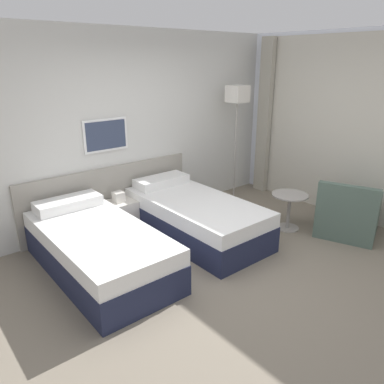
# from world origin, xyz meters

# --- Properties ---
(ground_plane) EXTENTS (16.00, 16.00, 0.00)m
(ground_plane) POSITION_xyz_m (0.00, 0.00, 0.00)
(ground_plane) COLOR slate
(wall_headboard) EXTENTS (10.00, 0.10, 2.70)m
(wall_headboard) POSITION_xyz_m (-0.02, 2.03, 1.30)
(wall_headboard) COLOR silver
(wall_headboard) RESTS_ON ground_plane
(wall_window) EXTENTS (0.21, 4.51, 2.70)m
(wall_window) POSITION_xyz_m (2.59, -0.14, 1.34)
(wall_window) COLOR white
(wall_window) RESTS_ON ground_plane
(bed_near_door) EXTENTS (1.00, 2.04, 0.65)m
(bed_near_door) POSITION_xyz_m (-1.11, 0.96, 0.27)
(bed_near_door) COLOR #1E233D
(bed_near_door) RESTS_ON ground_plane
(bed_near_window) EXTENTS (1.00, 2.04, 0.65)m
(bed_near_window) POSITION_xyz_m (0.31, 0.96, 0.27)
(bed_near_window) COLOR #1E233D
(bed_near_window) RESTS_ON ground_plane
(nightstand) EXTENTS (0.46, 0.37, 0.57)m
(nightstand) POSITION_xyz_m (-0.40, 1.74, 0.23)
(nightstand) COLOR beige
(nightstand) RESTS_ON ground_plane
(floor_lamp) EXTENTS (0.28, 0.28, 1.91)m
(floor_lamp) POSITION_xyz_m (1.70, 1.57, 1.66)
(floor_lamp) COLOR #9E9993
(floor_lamp) RESTS_ON ground_plane
(side_table) EXTENTS (0.50, 0.50, 0.52)m
(side_table) POSITION_xyz_m (1.47, 0.28, 0.37)
(side_table) COLOR gray
(side_table) RESTS_ON ground_plane
(armchair) EXTENTS (1.00, 0.98, 0.79)m
(armchair) POSITION_xyz_m (1.96, -0.34, 0.26)
(armchair) COLOR #4C6056
(armchair) RESTS_ON ground_plane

